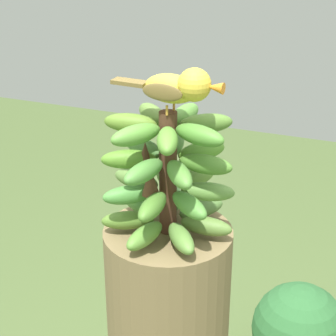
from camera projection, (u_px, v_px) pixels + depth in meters
name	position (u px, v px, depth m)	size (l,w,h in m)	color
banana_bunch	(167.00, 174.00, 1.18)	(0.28, 0.28, 0.27)	#4C2D1E
perched_bird	(180.00, 87.00, 1.10)	(0.23, 0.07, 0.09)	#C68933
tropical_shrub	(299.00, 329.00, 2.46)	(0.40, 0.40, 0.48)	brown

